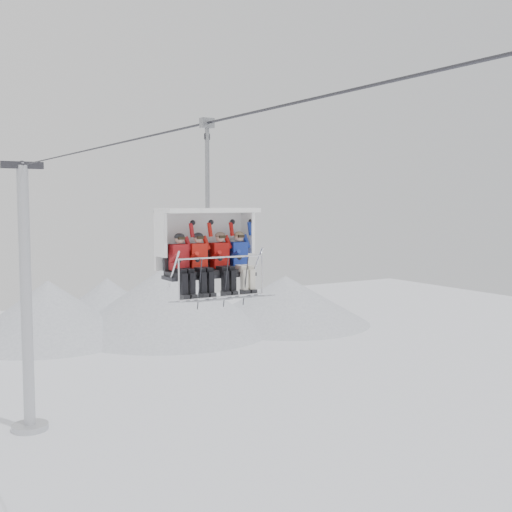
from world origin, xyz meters
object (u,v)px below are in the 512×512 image
chairlift_carrier (205,240)px  skier_far_left (181,263)px  lift_tower_right (27,317)px  skier_far_right (241,260)px  skier_center_right (222,261)px  skier_center_left (200,262)px

chairlift_carrier → skier_far_left: bearing=-157.8°
lift_tower_right → skier_far_left: bearing=-92.1°
chairlift_carrier → skier_far_right: size_ratio=2.36×
lift_tower_right → skier_center_right: 20.55m
skier_far_right → skier_center_right: bearing=180.0°
skier_far_left → skier_center_right: bearing=0.0°
skier_center_left → lift_tower_right: bearing=89.2°
lift_tower_right → skier_far_right: 20.56m
skier_far_left → skier_far_right: 1.51m
skier_center_left → skier_center_right: size_ratio=1.00×
lift_tower_right → skier_far_left: size_ratio=7.99×
skier_far_right → lift_tower_right: bearing=92.2°
chairlift_carrier → skier_center_left: bearing=-133.6°
chairlift_carrier → skier_far_right: bearing=-21.7°
chairlift_carrier → skier_center_right: size_ratio=2.36×
skier_far_left → skier_center_left: bearing=0.0°
skier_center_left → skier_center_right: 0.56m
skier_far_left → skier_center_left: 0.46m
skier_far_right → skier_far_left: bearing=-180.0°
chairlift_carrier → skier_far_right: chairlift_carrier is taller
chairlift_carrier → skier_far_right: (0.76, -0.30, -0.46)m
lift_tower_right → chairlift_carrier: (0.00, -19.76, 4.87)m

